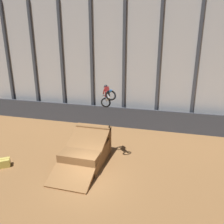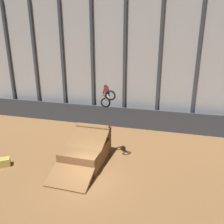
# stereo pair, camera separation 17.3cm
# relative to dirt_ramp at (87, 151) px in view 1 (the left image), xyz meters

# --- Properties ---
(ground_plane) EXTENTS (60.00, 60.00, 0.00)m
(ground_plane) POSITION_rel_dirt_ramp_xyz_m (0.95, -2.37, -0.78)
(ground_plane) COLOR olive
(arena_back_wall) EXTENTS (32.00, 0.40, 12.91)m
(arena_back_wall) POSITION_rel_dirt_ramp_xyz_m (0.95, 8.26, 5.67)
(arena_back_wall) COLOR silver
(arena_back_wall) RESTS_ON ground_plane
(lower_barrier) EXTENTS (31.36, 0.20, 2.10)m
(lower_barrier) POSITION_rel_dirt_ramp_xyz_m (0.95, 7.35, 0.27)
(lower_barrier) COLOR #383D47
(lower_barrier) RESTS_ON ground_plane
(dirt_ramp) EXTENTS (2.76, 5.51, 2.33)m
(dirt_ramp) POSITION_rel_dirt_ramp_xyz_m (0.00, 0.00, 0.00)
(dirt_ramp) COLOR brown
(dirt_ramp) RESTS_ON ground_plane
(rider_bike_solo) EXTENTS (1.52, 1.79, 1.67)m
(rider_bike_solo) POSITION_rel_dirt_ramp_xyz_m (1.44, 0.61, 4.09)
(rider_bike_solo) COLOR black
(hay_bale_trackside) EXTENTS (1.08, 1.02, 0.57)m
(hay_bale_trackside) POSITION_rel_dirt_ramp_xyz_m (-5.40, -2.36, -0.50)
(hay_bale_trackside) COLOR #CCB751
(hay_bale_trackside) RESTS_ON ground_plane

